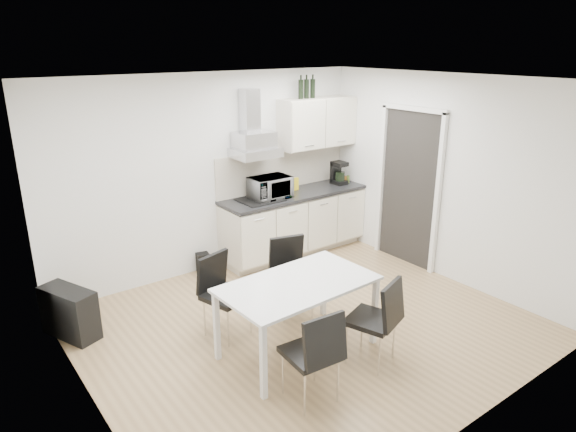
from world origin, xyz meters
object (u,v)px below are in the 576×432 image
Objects in this scene: chair_far_right at (293,278)px; chair_near_left at (310,354)px; dining_table at (298,290)px; floor_speaker at (203,263)px; guitar_amp at (70,313)px; chair_near_right at (371,321)px; chair_far_left at (227,297)px; kitchenette at (295,198)px.

chair_far_right is 1.48m from chair_near_left.
chair_far_right is at bearing 54.46° from dining_table.
guitar_amp is at bearing -150.56° from floor_speaker.
floor_speaker is (-0.32, 2.79, -0.30)m from chair_near_right.
chair_far_left is 1.00× the size of chair_near_right.
chair_near_right is (-1.11, -2.62, -0.39)m from kitchenette.
chair_far_right is 1.00× the size of chair_near_right.
chair_far_left is 1.50m from chair_near_right.
floor_speaker is at bearing -124.48° from chair_far_left.
chair_near_right is 3.11m from guitar_amp.
chair_far_left is at bearing -96.67° from floor_speaker.
chair_near_left is (-0.36, -0.64, -0.24)m from dining_table.
floor_speaker is (-1.43, 0.17, -0.70)m from kitchenette.
chair_far_left is at bearing 12.17° from chair_far_right.
chair_far_left and chair_far_right have the same top height.
dining_table is 1.73× the size of chair_far_right.
chair_far_left is 1.00× the size of chair_near_left.
chair_far_left is 3.26× the size of floor_speaker.
kitchenette reaches higher than dining_table.
dining_table is 1.73× the size of chair_near_right.
guitar_amp is (-1.37, 2.29, -0.17)m from chair_near_left.
guitar_amp is at bearing 125.42° from chair_near_left.
kitchenette is at bearing -14.79° from guitar_amp.
chair_far_right is 1.00× the size of chair_near_left.
chair_far_left is at bearing -58.33° from guitar_amp.
chair_far_right is at bearing -128.55° from kitchenette.
dining_table is at bearing -65.57° from guitar_amp.
dining_table is 2.43m from guitar_amp.
chair_far_right is at bearing 160.83° from chair_far_left.
guitar_amp is (-3.29, -0.41, -0.56)m from kitchenette.
chair_near_left is (-0.78, -1.26, 0.00)m from chair_far_right.
chair_near_right is (0.81, 0.08, 0.00)m from chair_near_left.
kitchenette is 2.88m from chair_near_right.
dining_table is (-1.56, -2.06, -0.15)m from kitchenette.
kitchenette reaches higher than chair_far_left.
chair_far_left is 1.00× the size of chair_far_right.
chair_far_left is at bearing 105.27° from chair_near_right.
chair_far_left is (-1.96, -1.39, -0.39)m from kitchenette.
guitar_amp is at bearing -52.03° from chair_far_left.
floor_speaker is at bearing 173.42° from kitchenette.
chair_near_left reaches higher than dining_table.
guitar_amp is (-2.18, 2.21, -0.17)m from chair_near_right.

